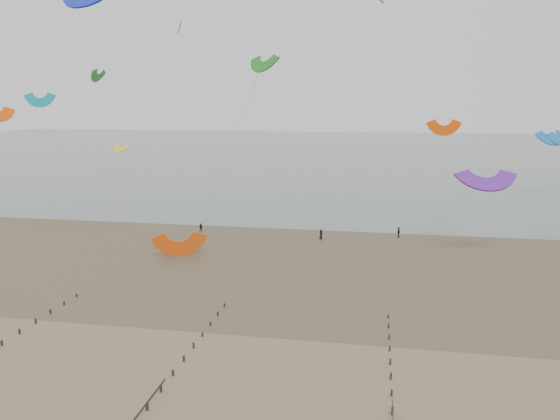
{
  "coord_description": "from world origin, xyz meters",
  "views": [
    {
      "loc": [
        20.22,
        -43.64,
        22.78
      ],
      "look_at": [
        7.47,
        28.0,
        8.0
      ],
      "focal_mm": 35.0,
      "sensor_mm": 36.0,
      "label": 1
    }
  ],
  "objects": [
    {
      "name": "kites_airborne",
      "position": [
        -4.68,
        85.82,
        20.66
      ],
      "size": [
        230.85,
        112.91,
        45.69
      ],
      "color": "red",
      "rests_on": "ground"
    },
    {
      "name": "ground",
      "position": [
        0.0,
        0.0,
        0.0
      ],
      "size": [
        500.0,
        500.0,
        0.0
      ],
      "primitive_type": "plane",
      "color": "brown",
      "rests_on": "ground"
    },
    {
      "name": "grounded_kite",
      "position": [
        -8.26,
        30.94,
        0.0
      ],
      "size": [
        8.41,
        7.64,
        3.77
      ],
      "primitive_type": null,
      "rotation": [
        1.54,
        0.0,
        0.41
      ],
      "color": "#EC4E0E",
      "rests_on": "ground"
    },
    {
      "name": "sea_and_shore",
      "position": [
        -4.08,
        34.4,
        0.01
      ],
      "size": [
        500.0,
        665.0,
        0.03
      ],
      "color": "#475654",
      "rests_on": "ground"
    },
    {
      "name": "kitesurfers",
      "position": [
        25.91,
        47.76,
        0.84
      ],
      "size": [
        138.8,
        22.38,
        1.76
      ],
      "color": "black",
      "rests_on": "ground"
    }
  ]
}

